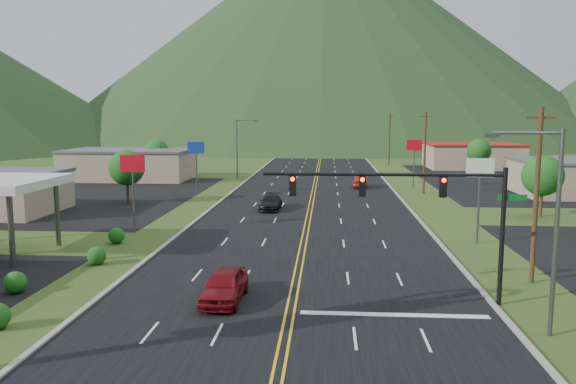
# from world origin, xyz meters

# --- Properties ---
(traffic_signal) EXTENTS (13.10, 0.43, 7.00)m
(traffic_signal) POSITION_xyz_m (6.48, 14.00, 5.33)
(traffic_signal) COLOR black
(traffic_signal) RESTS_ON ground
(streetlight_east) EXTENTS (3.28, 0.25, 9.00)m
(streetlight_east) POSITION_xyz_m (11.18, 10.00, 5.18)
(streetlight_east) COLOR #59595E
(streetlight_east) RESTS_ON ground
(streetlight_west) EXTENTS (3.28, 0.25, 9.00)m
(streetlight_west) POSITION_xyz_m (-11.68, 70.00, 5.18)
(streetlight_west) COLOR #59595E
(streetlight_west) RESTS_ON ground
(building_west_far) EXTENTS (18.40, 11.40, 4.50)m
(building_west_far) POSITION_xyz_m (-28.00, 68.00, 2.26)
(building_west_far) COLOR tan
(building_west_far) RESTS_ON ground
(building_east_far) EXTENTS (16.40, 12.40, 4.50)m
(building_east_far) POSITION_xyz_m (28.00, 90.00, 2.26)
(building_east_far) COLOR tan
(building_east_far) RESTS_ON ground
(pole_sign_west_a) EXTENTS (2.00, 0.18, 6.40)m
(pole_sign_west_a) POSITION_xyz_m (-14.00, 30.00, 5.05)
(pole_sign_west_a) COLOR #59595E
(pole_sign_west_a) RESTS_ON ground
(pole_sign_west_b) EXTENTS (2.00, 0.18, 6.40)m
(pole_sign_west_b) POSITION_xyz_m (-14.00, 52.00, 5.05)
(pole_sign_west_b) COLOR #59595E
(pole_sign_west_b) RESTS_ON ground
(pole_sign_east_a) EXTENTS (2.00, 0.18, 6.40)m
(pole_sign_east_a) POSITION_xyz_m (13.00, 28.00, 5.05)
(pole_sign_east_a) COLOR #59595E
(pole_sign_east_a) RESTS_ON ground
(pole_sign_east_b) EXTENTS (2.00, 0.18, 6.40)m
(pole_sign_east_b) POSITION_xyz_m (13.00, 60.00, 5.05)
(pole_sign_east_b) COLOR #59595E
(pole_sign_east_b) RESTS_ON ground
(tree_west_a) EXTENTS (3.84, 3.84, 5.82)m
(tree_west_a) POSITION_xyz_m (-20.00, 45.00, 3.89)
(tree_west_a) COLOR #382314
(tree_west_a) RESTS_ON ground
(tree_west_b) EXTENTS (3.84, 3.84, 5.82)m
(tree_west_b) POSITION_xyz_m (-25.00, 72.00, 3.89)
(tree_west_b) COLOR #382314
(tree_west_b) RESTS_ON ground
(tree_east_a) EXTENTS (3.84, 3.84, 5.82)m
(tree_east_a) POSITION_xyz_m (22.00, 40.00, 3.89)
(tree_east_a) COLOR #382314
(tree_east_a) RESTS_ON ground
(tree_east_b) EXTENTS (3.84, 3.84, 5.82)m
(tree_east_b) POSITION_xyz_m (26.00, 78.00, 3.89)
(tree_east_b) COLOR #382314
(tree_east_b) RESTS_ON ground
(utility_pole_a) EXTENTS (1.60, 0.28, 10.00)m
(utility_pole_a) POSITION_xyz_m (13.50, 18.00, 5.13)
(utility_pole_a) COLOR #382314
(utility_pole_a) RESTS_ON ground
(utility_pole_b) EXTENTS (1.60, 0.28, 10.00)m
(utility_pole_b) POSITION_xyz_m (13.50, 55.00, 5.13)
(utility_pole_b) COLOR #382314
(utility_pole_b) RESTS_ON ground
(utility_pole_c) EXTENTS (1.60, 0.28, 10.00)m
(utility_pole_c) POSITION_xyz_m (13.50, 95.00, 5.13)
(utility_pole_c) COLOR #382314
(utility_pole_c) RESTS_ON ground
(utility_pole_d) EXTENTS (1.60, 0.28, 10.00)m
(utility_pole_d) POSITION_xyz_m (13.50, 135.00, 5.13)
(utility_pole_d) COLOR #382314
(utility_pole_d) RESTS_ON ground
(mountain_n) EXTENTS (220.00, 220.00, 85.00)m
(mountain_n) POSITION_xyz_m (0.00, 220.00, 42.50)
(mountain_n) COLOR #1C3418
(mountain_n) RESTS_ON ground
(car_red_near) EXTENTS (2.09, 4.88, 1.64)m
(car_red_near) POSITION_xyz_m (-3.48, 13.46, 0.82)
(car_red_near) COLOR maroon
(car_red_near) RESTS_ON ground
(car_dark_mid) EXTENTS (2.10, 5.04, 1.46)m
(car_dark_mid) POSITION_xyz_m (-4.00, 41.86, 0.73)
(car_dark_mid) COLOR black
(car_dark_mid) RESTS_ON ground
(car_red_far) EXTENTS (2.19, 4.83, 1.54)m
(car_red_far) POSITION_xyz_m (6.20, 60.37, 0.77)
(car_red_far) COLOR #9F1C11
(car_red_far) RESTS_ON ground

